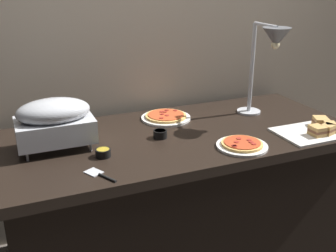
{
  "coord_description": "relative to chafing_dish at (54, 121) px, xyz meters",
  "views": [
    {
      "loc": [
        -0.81,
        -1.81,
        1.56
      ],
      "look_at": [
        -0.05,
        0.0,
        0.81
      ],
      "focal_mm": 43.76,
      "sensor_mm": 36.0,
      "label": 1
    }
  ],
  "objects": [
    {
      "name": "back_wall",
      "position": [
        0.61,
        0.45,
        0.3
      ],
      "size": [
        4.4,
        0.04,
        2.4
      ],
      "primitive_type": "cube",
      "color": "tan",
      "rests_on": "ground_plane"
    },
    {
      "name": "buffet_table",
      "position": [
        0.61,
        -0.05,
        -0.52
      ],
      "size": [
        1.9,
        0.84,
        0.76
      ],
      "color": "black",
      "rests_on": "ground_plane"
    },
    {
      "name": "chafing_dish",
      "position": [
        0.0,
        0.0,
        0.0
      ],
      "size": [
        0.36,
        0.23,
        0.25
      ],
      "color": "#B7BABF",
      "rests_on": "buffet_table"
    },
    {
      "name": "heat_lamp",
      "position": [
        1.14,
        -0.06,
        0.28
      ],
      "size": [
        0.15,
        0.34,
        0.53
      ],
      "color": "#B7BABF",
      "rests_on": "buffet_table"
    },
    {
      "name": "pizza_plate_front",
      "position": [
        0.64,
        0.18,
        -0.13
      ],
      "size": [
        0.28,
        0.28,
        0.03
      ],
      "color": "white",
      "rests_on": "buffet_table"
    },
    {
      "name": "pizza_plate_center",
      "position": [
        0.83,
        -0.33,
        -0.13
      ],
      "size": [
        0.25,
        0.25,
        0.03
      ],
      "color": "white",
      "rests_on": "buffet_table"
    },
    {
      "name": "sandwich_platter",
      "position": [
        1.29,
        -0.33,
        -0.12
      ],
      "size": [
        0.39,
        0.27,
        0.06
      ],
      "color": "white",
      "rests_on": "buffet_table"
    },
    {
      "name": "sauce_cup_near",
      "position": [
        0.51,
        -0.07,
        -0.12
      ],
      "size": [
        0.07,
        0.07,
        0.04
      ],
      "color": "black",
      "rests_on": "buffet_table"
    },
    {
      "name": "sauce_cup_far",
      "position": [
        0.18,
        -0.18,
        -0.12
      ],
      "size": [
        0.07,
        0.07,
        0.04
      ],
      "color": "black",
      "rests_on": "buffet_table"
    },
    {
      "name": "serving_spatula",
      "position": [
        0.12,
        -0.36,
        -0.14
      ],
      "size": [
        0.11,
        0.17,
        0.01
      ],
      "color": "#B7BABF",
      "rests_on": "buffet_table"
    }
  ]
}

